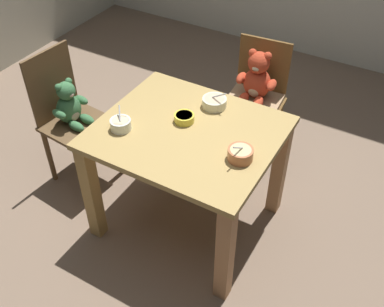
{
  "coord_description": "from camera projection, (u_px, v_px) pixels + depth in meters",
  "views": [
    {
      "loc": [
        1.02,
        -1.72,
        2.32
      ],
      "look_at": [
        0.0,
        0.05,
        0.54
      ],
      "focal_mm": 42.82,
      "sensor_mm": 36.0,
      "label": 1
    }
  ],
  "objects": [
    {
      "name": "teddy_chair_near_left",
      "position": [
        71.0,
        113.0,
        3.02
      ],
      "size": [
        0.45,
        0.43,
        0.95
      ],
      "rotation": [
        0.0,
        0.0,
        -0.1
      ],
      "color": "brown",
      "rests_on": "ground_plane"
    },
    {
      "name": "porridge_bowl_terracotta_near_right",
      "position": [
        240.0,
        154.0,
        2.34
      ],
      "size": [
        0.13,
        0.14,
        0.13
      ],
      "color": "#BE7048",
      "rests_on": "dining_table"
    },
    {
      "name": "porridge_bowl_white_near_left",
      "position": [
        121.0,
        124.0,
        2.53
      ],
      "size": [
        0.12,
        0.12,
        0.12
      ],
      "color": "silver",
      "rests_on": "dining_table"
    },
    {
      "name": "porridge_bowl_cream_far_center",
      "position": [
        214.0,
        102.0,
        2.69
      ],
      "size": [
        0.15,
        0.14,
        0.13
      ],
      "color": "beige",
      "rests_on": "dining_table"
    },
    {
      "name": "dining_table",
      "position": [
        188.0,
        152.0,
        2.64
      ],
      "size": [
        1.0,
        0.86,
        0.75
      ],
      "color": "#A9894C",
      "rests_on": "ground_plane"
    },
    {
      "name": "ground_plane",
      "position": [
        188.0,
        221.0,
        3.04
      ],
      "size": [
        5.2,
        5.2,
        0.04
      ],
      "color": "#7D6653"
    },
    {
      "name": "teddy_chair_far_center",
      "position": [
        255.0,
        91.0,
        3.17
      ],
      "size": [
        0.43,
        0.44,
        0.89
      ],
      "rotation": [
        0.0,
        0.0,
        -1.49
      ],
      "color": "brown",
      "rests_on": "ground_plane"
    },
    {
      "name": "porridge_bowl_yellow_center",
      "position": [
        184.0,
        118.0,
        2.58
      ],
      "size": [
        0.12,
        0.12,
        0.05
      ],
      "color": "yellow",
      "rests_on": "dining_table"
    }
  ]
}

